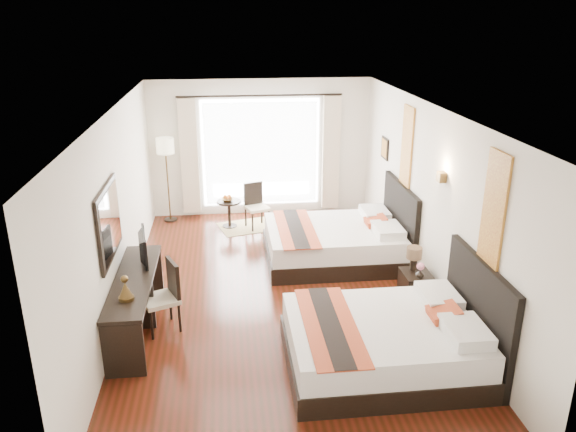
{
  "coord_description": "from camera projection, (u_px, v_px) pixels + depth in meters",
  "views": [
    {
      "loc": [
        -0.73,
        -7.56,
        4.04
      ],
      "look_at": [
        0.16,
        0.19,
        1.19
      ],
      "focal_mm": 35.0,
      "sensor_mm": 36.0,
      "label": 1
    }
  ],
  "objects": [
    {
      "name": "vase",
      "position": [
        420.0,
        273.0,
        7.95
      ],
      "size": [
        0.14,
        0.14,
        0.12
      ],
      "primitive_type": "imported",
      "rotation": [
        0.0,
        0.0,
        -0.23
      ],
      "color": "black",
      "rests_on": "nightstand"
    },
    {
      "name": "jute_rug",
      "position": [
        250.0,
        226.0,
        11.21
      ],
      "size": [
        1.36,
        1.09,
        0.01
      ],
      "primitive_type": "cube",
      "rotation": [
        0.0,
        0.0,
        0.26
      ],
      "color": "tan",
      "rests_on": "floor"
    },
    {
      "name": "bronze_figurine",
      "position": [
        125.0,
        289.0,
        6.76
      ],
      "size": [
        0.21,
        0.21,
        0.28
      ],
      "primitive_type": null,
      "rotation": [
        0.0,
        0.0,
        -0.14
      ],
      "color": "#4C381B",
      "rests_on": "console_desk"
    },
    {
      "name": "art_panel_near",
      "position": [
        494.0,
        211.0,
        6.26
      ],
      "size": [
        0.03,
        0.5,
        1.35
      ],
      "primitive_type": "cube",
      "color": "#8D3514",
      "rests_on": "wall_headboard"
    },
    {
      "name": "mirror_glass",
      "position": [
        111.0,
        222.0,
        7.05
      ],
      "size": [
        0.01,
        1.12,
        0.82
      ],
      "primitive_type": "cube",
      "color": "white",
      "rests_on": "mirror_frame"
    },
    {
      "name": "art_panel_far",
      "position": [
        407.0,
        147.0,
        9.17
      ],
      "size": [
        0.03,
        0.5,
        1.35
      ],
      "primitive_type": "cube",
      "color": "#8D3514",
      "rests_on": "wall_headboard"
    },
    {
      "name": "wall_sconce",
      "position": [
        441.0,
        177.0,
        7.64
      ],
      "size": [
        0.1,
        0.14,
        0.14
      ],
      "primitive_type": "cube",
      "color": "#4C381B",
      "rests_on": "wall_headboard"
    },
    {
      "name": "window_glass",
      "position": [
        261.0,
        153.0,
        11.56
      ],
      "size": [
        2.4,
        0.02,
        2.2
      ],
      "primitive_type": "cube",
      "color": "white",
      "rests_on": "wall_window"
    },
    {
      "name": "wall_headboard",
      "position": [
        430.0,
        202.0,
        8.28
      ],
      "size": [
        0.01,
        7.5,
        2.8
      ],
      "primitive_type": "cube",
      "color": "silver",
      "rests_on": "floor"
    },
    {
      "name": "bed_far",
      "position": [
        338.0,
        241.0,
        9.61
      ],
      "size": [
        2.33,
        1.82,
        1.32
      ],
      "color": "black",
      "rests_on": "floor"
    },
    {
      "name": "nightstand",
      "position": [
        416.0,
        288.0,
        8.2
      ],
      "size": [
        0.4,
        0.5,
        0.48
      ],
      "primitive_type": "cube",
      "color": "black",
      "rests_on": "floor"
    },
    {
      "name": "wall_entry",
      "position": [
        324.0,
        358.0,
        4.55
      ],
      "size": [
        4.5,
        0.01,
        2.8
      ],
      "primitive_type": "cube",
      "color": "silver",
      "rests_on": "floor"
    },
    {
      "name": "wall_desk",
      "position": [
        118.0,
        213.0,
        7.8
      ],
      "size": [
        0.01,
        7.5,
        2.8
      ],
      "primitive_type": "cube",
      "color": "silver",
      "rests_on": "floor"
    },
    {
      "name": "window_chair",
      "position": [
        257.0,
        214.0,
        11.08
      ],
      "size": [
        0.53,
        0.53,
        0.89
      ],
      "rotation": [
        0.0,
        0.0,
        -1.23
      ],
      "color": "beige",
      "rests_on": "floor"
    },
    {
      "name": "fruit_bowl",
      "position": [
        227.0,
        200.0,
        10.98
      ],
      "size": [
        0.24,
        0.24,
        0.06
      ],
      "primitive_type": "imported",
      "rotation": [
        0.0,
        0.0,
        0.03
      ],
      "color": "#49321A",
      "rests_on": "side_table"
    },
    {
      "name": "desk_chair",
      "position": [
        163.0,
        309.0,
        7.5
      ],
      "size": [
        0.58,
        0.58,
        0.96
      ],
      "rotation": [
        0.0,
        0.0,
        3.54
      ],
      "color": "beige",
      "rests_on": "floor"
    },
    {
      "name": "bed_near",
      "position": [
        390.0,
        341.0,
        6.7
      ],
      "size": [
        2.33,
        1.82,
        1.32
      ],
      "color": "black",
      "rests_on": "floor"
    },
    {
      "name": "floor_lamp",
      "position": [
        166.0,
        151.0,
        11.04
      ],
      "size": [
        0.35,
        0.35,
        1.72
      ],
      "color": "black",
      "rests_on": "floor"
    },
    {
      "name": "floor",
      "position": [
        279.0,
        295.0,
        8.52
      ],
      "size": [
        4.5,
        7.5,
        0.01
      ],
      "primitive_type": "cube",
      "color": "#341609",
      "rests_on": "ground"
    },
    {
      "name": "drape_left",
      "position": [
        189.0,
        157.0,
        11.31
      ],
      "size": [
        0.35,
        0.14,
        2.35
      ],
      "primitive_type": "cube",
      "color": "#C1B096",
      "rests_on": "floor"
    },
    {
      "name": "sheer_curtain",
      "position": [
        261.0,
        154.0,
        11.5
      ],
      "size": [
        2.3,
        0.02,
        2.1
      ],
      "primitive_type": "cube",
      "color": "white",
      "rests_on": "wall_window"
    },
    {
      "name": "mirror_frame",
      "position": [
        109.0,
        222.0,
        7.05
      ],
      "size": [
        0.04,
        1.25,
        0.95
      ],
      "primitive_type": "cube",
      "color": "black",
      "rests_on": "wall_desk"
    },
    {
      "name": "drape_right",
      "position": [
        331.0,
        153.0,
        11.62
      ],
      "size": [
        0.35,
        0.14,
        2.35
      ],
      "primitive_type": "cube",
      "color": "#C1B096",
      "rests_on": "floor"
    },
    {
      "name": "console_desk",
      "position": [
        136.0,
        304.0,
        7.47
      ],
      "size": [
        0.5,
        2.2,
        0.76
      ],
      "primitive_type": "cube",
      "color": "black",
      "rests_on": "floor"
    },
    {
      "name": "table_lamp",
      "position": [
        414.0,
        255.0,
        8.1
      ],
      "size": [
        0.22,
        0.22,
        0.35
      ],
      "color": "black",
      "rests_on": "nightstand"
    },
    {
      "name": "side_table",
      "position": [
        229.0,
        214.0,
        11.11
      ],
      "size": [
        0.47,
        0.47,
        0.54
      ],
      "primitive_type": "cylinder",
      "color": "black",
      "rests_on": "floor"
    },
    {
      "name": "wall_window",
      "position": [
        261.0,
        148.0,
        11.54
      ],
      "size": [
        4.5,
        0.01,
        2.8
      ],
      "primitive_type": "cube",
      "color": "silver",
      "rests_on": "floor"
    },
    {
      "name": "ceiling",
      "position": [
        278.0,
        110.0,
        7.56
      ],
      "size": [
        4.5,
        7.5,
        0.02
      ],
      "primitive_type": "cube",
      "color": "white",
      "rests_on": "wall_headboard"
    },
    {
      "name": "television",
      "position": [
        139.0,
        247.0,
        7.79
      ],
      "size": [
        0.22,
        0.74,
        0.42
      ],
      "primitive_type": "imported",
      "rotation": [
        0.0,
        0.0,
        1.74
      ],
      "color": "black",
      "rests_on": "console_desk"
    }
  ]
}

